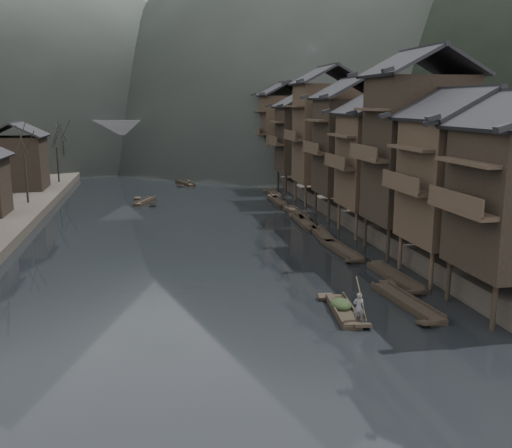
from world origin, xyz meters
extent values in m
plane|color=black|center=(0.00, 0.00, 0.00)|extent=(300.00, 300.00, 0.00)
cube|color=#2D2823|center=(35.00, 40.00, 0.90)|extent=(40.00, 200.00, 1.80)
cylinder|color=black|center=(14.20, -10.40, 1.30)|extent=(0.30, 0.30, 2.90)
cylinder|color=black|center=(14.20, -5.60, 1.30)|extent=(0.30, 0.30, 2.90)
cylinder|color=black|center=(16.95, -5.60, 1.30)|extent=(0.30, 0.30, 2.90)
cube|color=#34281D|center=(13.30, -8.00, 6.19)|extent=(1.20, 5.70, 0.25)
cylinder|color=#34281D|center=(14.20, -3.40, 1.30)|extent=(0.30, 0.30, 2.90)
cylinder|color=#34281D|center=(14.20, 1.40, 1.30)|extent=(0.30, 0.30, 2.90)
cylinder|color=#34281D|center=(16.95, -3.40, 1.30)|extent=(0.30, 0.30, 2.90)
cylinder|color=#34281D|center=(16.95, 1.40, 1.30)|extent=(0.30, 0.30, 2.90)
cube|color=#34281D|center=(17.30, -1.00, 6.74)|extent=(7.00, 6.00, 8.29)
cube|color=#34281D|center=(13.30, -1.00, 6.33)|extent=(1.20, 5.70, 0.25)
cylinder|color=black|center=(14.20, 3.60, 1.30)|extent=(0.30, 0.30, 2.90)
cylinder|color=black|center=(14.20, 8.40, 1.30)|extent=(0.30, 0.30, 2.90)
cylinder|color=black|center=(16.95, 3.60, 1.30)|extent=(0.30, 0.30, 2.90)
cylinder|color=black|center=(16.95, 8.40, 1.30)|extent=(0.30, 0.30, 2.90)
cube|color=black|center=(17.30, 6.00, 8.31)|extent=(7.00, 6.00, 11.42)
cube|color=#34281D|center=(13.30, 6.00, 7.74)|extent=(1.20, 5.70, 0.25)
cylinder|color=#34281D|center=(14.20, 10.60, 1.30)|extent=(0.30, 0.30, 2.90)
cylinder|color=#34281D|center=(14.20, 15.40, 1.30)|extent=(0.30, 0.30, 2.90)
cylinder|color=#34281D|center=(16.95, 10.60, 1.30)|extent=(0.30, 0.30, 2.90)
cylinder|color=#34281D|center=(16.95, 15.40, 1.30)|extent=(0.30, 0.30, 2.90)
cube|color=#34281D|center=(17.30, 13.00, 6.79)|extent=(7.00, 6.00, 8.37)
cube|color=#34281D|center=(13.30, 13.00, 6.37)|extent=(1.20, 5.70, 0.25)
cylinder|color=black|center=(14.20, 18.60, 1.30)|extent=(0.30, 0.30, 2.90)
cylinder|color=black|center=(14.20, 23.40, 1.30)|extent=(0.30, 0.30, 2.90)
cylinder|color=black|center=(16.95, 18.60, 1.30)|extent=(0.30, 0.30, 2.90)
cylinder|color=black|center=(16.95, 23.40, 1.30)|extent=(0.30, 0.30, 2.90)
cube|color=black|center=(17.30, 21.00, 7.50)|extent=(7.00, 6.00, 9.80)
cube|color=#34281D|center=(13.30, 21.00, 7.01)|extent=(1.20, 5.70, 0.25)
cylinder|color=#34281D|center=(14.20, 27.60, 1.30)|extent=(0.30, 0.30, 2.90)
cylinder|color=#34281D|center=(14.20, 32.40, 1.30)|extent=(0.30, 0.30, 2.90)
cylinder|color=#34281D|center=(16.95, 27.60, 1.30)|extent=(0.30, 0.30, 2.90)
cylinder|color=#34281D|center=(16.95, 32.40, 1.30)|extent=(0.30, 0.30, 2.90)
cube|color=#34281D|center=(17.30, 30.00, 8.38)|extent=(7.00, 6.00, 11.56)
cube|color=#34281D|center=(13.30, 30.00, 7.80)|extent=(1.20, 5.70, 0.25)
cylinder|color=black|center=(14.20, 37.60, 1.30)|extent=(0.30, 0.30, 2.90)
cylinder|color=black|center=(14.20, 42.40, 1.30)|extent=(0.30, 0.30, 2.90)
cylinder|color=black|center=(16.95, 37.60, 1.30)|extent=(0.30, 0.30, 2.90)
cylinder|color=black|center=(16.95, 42.40, 1.30)|extent=(0.30, 0.30, 2.90)
cube|color=black|center=(17.30, 40.00, 7.01)|extent=(7.00, 6.00, 8.82)
cube|color=#34281D|center=(13.30, 40.00, 6.57)|extent=(1.20, 5.70, 0.25)
cylinder|color=#34281D|center=(14.20, 49.60, 1.30)|extent=(0.30, 0.30, 2.90)
cylinder|color=#34281D|center=(14.20, 54.40, 1.30)|extent=(0.30, 0.30, 2.90)
cylinder|color=#34281D|center=(16.95, 49.60, 1.30)|extent=(0.30, 0.30, 2.90)
cylinder|color=#34281D|center=(16.95, 54.40, 1.30)|extent=(0.30, 0.30, 2.90)
cube|color=#34281D|center=(17.30, 52.00, 7.84)|extent=(7.00, 6.00, 10.48)
cube|color=#34281D|center=(13.30, 52.00, 7.32)|extent=(1.20, 5.70, 0.25)
cube|color=black|center=(-20.50, 42.00, 4.60)|extent=(6.50, 6.50, 6.80)
cylinder|color=black|center=(-17.00, 30.88, 3.96)|extent=(0.24, 0.24, 5.52)
cylinder|color=black|center=(-17.00, 48.45, 3.68)|extent=(0.24, 0.24, 4.96)
cylinder|color=black|center=(-17.00, 61.44, 3.70)|extent=(0.24, 0.24, 5.00)
cube|color=black|center=(11.36, -5.83, 0.15)|extent=(1.79, 7.18, 0.30)
cube|color=black|center=(11.36, -5.83, 0.33)|extent=(1.83, 7.04, 0.10)
cube|color=black|center=(11.69, -2.44, 0.29)|extent=(1.02, 0.96, 0.35)
cube|color=black|center=(11.03, -9.23, 0.29)|extent=(1.02, 0.96, 0.35)
cube|color=black|center=(12.75, -1.00, 0.15)|extent=(1.48, 6.86, 0.30)
cube|color=black|center=(12.75, -1.00, 0.33)|extent=(1.52, 6.72, 0.10)
cube|color=black|center=(12.93, 2.26, 0.29)|extent=(0.98, 0.89, 0.35)
cube|color=black|center=(12.56, -4.27, 0.29)|extent=(0.98, 0.89, 0.35)
cube|color=black|center=(11.52, 6.79, 0.15)|extent=(1.53, 6.96, 0.30)
cube|color=black|center=(11.52, 6.79, 0.33)|extent=(1.57, 6.82, 0.10)
cube|color=black|center=(11.73, 10.09, 0.29)|extent=(0.99, 0.90, 0.35)
cube|color=black|center=(11.31, 3.48, 0.29)|extent=(0.99, 0.90, 0.35)
cube|color=black|center=(11.61, 12.66, 0.15)|extent=(1.65, 6.87, 0.30)
cube|color=black|center=(11.61, 12.66, 0.33)|extent=(1.69, 6.74, 0.10)
cube|color=black|center=(11.35, 15.92, 0.29)|extent=(1.00, 0.91, 0.35)
cube|color=black|center=(11.88, 9.41, 0.29)|extent=(1.00, 0.91, 0.35)
cube|color=black|center=(11.39, 18.16, 0.15)|extent=(1.38, 7.30, 0.30)
cube|color=black|center=(11.39, 18.16, 0.33)|extent=(1.42, 7.16, 0.10)
cube|color=black|center=(11.26, 21.64, 0.29)|extent=(0.97, 0.92, 0.36)
cube|color=black|center=(11.53, 14.67, 0.29)|extent=(0.97, 0.92, 0.36)
cube|color=black|center=(11.89, 23.05, 0.15)|extent=(1.30, 7.25, 0.30)
cube|color=black|center=(11.89, 23.05, 0.33)|extent=(1.35, 7.11, 0.10)
cube|color=black|center=(11.99, 26.52, 0.29)|extent=(0.96, 0.91, 0.36)
cube|color=black|center=(11.80, 19.59, 0.29)|extent=(0.96, 0.91, 0.36)
cube|color=black|center=(11.54, 31.19, 0.15)|extent=(1.23, 7.15, 0.30)
cube|color=black|center=(11.54, 31.19, 0.33)|extent=(1.28, 7.01, 0.10)
cube|color=black|center=(11.48, 34.61, 0.29)|extent=(0.95, 0.89, 0.35)
cube|color=black|center=(11.61, 27.76, 0.29)|extent=(0.95, 0.89, 0.35)
cube|color=black|center=(12.31, 36.53, 0.15)|extent=(1.62, 6.96, 0.30)
cube|color=black|center=(12.31, 36.53, 0.33)|extent=(1.66, 6.83, 0.10)
cube|color=black|center=(12.06, 39.83, 0.29)|extent=(1.00, 0.92, 0.35)
cube|color=black|center=(12.56, 33.23, 0.29)|extent=(1.00, 0.92, 0.35)
cube|color=black|center=(-4.44, 33.81, 0.15)|extent=(2.85, 5.32, 0.30)
cube|color=black|center=(-4.44, 33.81, 0.33)|extent=(2.85, 5.24, 0.10)
cube|color=black|center=(-5.36, 36.19, 0.29)|extent=(1.03, 0.92, 0.31)
cube|color=black|center=(-3.53, 31.42, 0.29)|extent=(1.03, 0.92, 0.31)
cube|color=black|center=(1.40, 49.12, 0.15)|extent=(2.75, 5.36, 0.30)
cube|color=black|center=(1.40, 49.12, 0.33)|extent=(2.76, 5.27, 0.10)
cube|color=black|center=(2.26, 51.53, 0.29)|extent=(1.02, 0.91, 0.31)
cube|color=black|center=(0.53, 46.71, 0.29)|extent=(1.02, 0.91, 0.31)
cube|color=#4C4C4F|center=(0.00, 72.00, 7.20)|extent=(40.00, 6.00, 1.60)
cube|color=#4C4C4F|center=(0.00, 69.30, 8.50)|extent=(40.00, 0.50, 1.00)
cube|color=#4C4C4F|center=(0.00, 74.70, 8.50)|extent=(40.00, 0.50, 1.00)
cube|color=#4C4C4F|center=(-14.00, 72.00, 3.20)|extent=(3.20, 6.00, 6.40)
cube|color=#4C4C4F|center=(-4.50, 72.00, 3.20)|extent=(3.20, 6.00, 6.40)
cube|color=#4C4C4F|center=(4.50, 72.00, 3.20)|extent=(3.20, 6.00, 6.40)
cube|color=#4C4C4F|center=(14.00, 72.00, 3.20)|extent=(3.20, 6.00, 6.40)
cube|color=black|center=(7.11, -6.55, 0.15)|extent=(1.68, 5.17, 0.30)
cube|color=black|center=(7.11, -6.55, 0.33)|extent=(1.72, 5.08, 0.10)
cube|color=black|center=(6.83, -4.12, 0.29)|extent=(1.00, 0.74, 0.30)
cube|color=black|center=(7.39, -8.97, 0.29)|extent=(1.00, 0.74, 0.30)
ellipsoid|color=black|center=(7.08, -6.29, 0.81)|extent=(1.21, 1.59, 0.73)
imported|color=#545356|center=(7.33, -8.46, 1.29)|extent=(0.72, 0.58, 1.70)
cylinder|color=#8C7A51|center=(7.53, -8.46, 3.89)|extent=(1.40, 1.46, 3.50)
camera|label=1|loc=(-3.54, -36.44, 11.99)|focal=40.00mm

